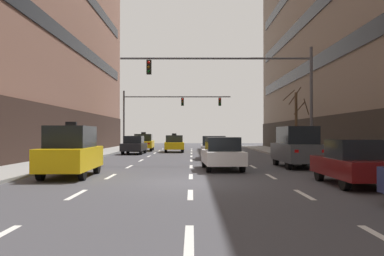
{
  "coord_description": "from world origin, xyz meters",
  "views": [
    {
      "loc": [
        0.05,
        -14.92,
        1.8
      ],
      "look_at": [
        0.16,
        23.22,
        2.31
      ],
      "focal_mm": 37.93,
      "sensor_mm": 36.0,
      "label": 1
    }
  ],
  "objects": [
    {
      "name": "lane_stripe_l1_s3",
      "position": [
        -3.35,
        -3.0,
        0.0
      ],
      "size": [
        0.16,
        2.0,
        0.01
      ],
      "primitive_type": "cube",
      "color": "silver",
      "rests_on": "ground"
    },
    {
      "name": "car_parked_2",
      "position": [
        5.64,
        6.63,
        1.08
      ],
      "size": [
        1.97,
        4.52,
        2.17
      ],
      "color": "black",
      "rests_on": "ground"
    },
    {
      "name": "lane_stripe_l1_s4",
      "position": [
        -3.35,
        2.0,
        0.0
      ],
      "size": [
        0.16,
        2.0,
        0.01
      ],
      "primitive_type": "cube",
      "color": "silver",
      "rests_on": "ground"
    },
    {
      "name": "lane_stripe_l2_s8",
      "position": [
        0.0,
        22.0,
        0.0
      ],
      "size": [
        0.16,
        2.0,
        0.01
      ],
      "primitive_type": "cube",
      "color": "silver",
      "rests_on": "ground"
    },
    {
      "name": "traffic_signal_1",
      "position": [
        -3.01,
        27.43,
        4.53
      ],
      "size": [
        11.26,
        0.35,
        6.14
      ],
      "color": "#4C4C51",
      "rests_on": "sidewalk_left"
    },
    {
      "name": "lane_stripe_l3_s6",
      "position": [
        3.35,
        12.0,
        0.0
      ],
      "size": [
        0.16,
        2.0,
        0.01
      ],
      "primitive_type": "cube",
      "color": "silver",
      "rests_on": "ground"
    },
    {
      "name": "car_parked_1",
      "position": [
        5.64,
        -0.92,
        0.79
      ],
      "size": [
        1.79,
        4.26,
        1.59
      ],
      "color": "black",
      "rests_on": "ground"
    },
    {
      "name": "ground_plane",
      "position": [
        0.0,
        0.0,
        0.0
      ],
      "size": [
        120.0,
        120.0,
        0.0
      ],
      "primitive_type": "plane",
      "color": "#424247"
    },
    {
      "name": "lane_stripe_l3_s7",
      "position": [
        3.35,
        17.0,
        0.0
      ],
      "size": [
        0.16,
        2.0,
        0.01
      ],
      "primitive_type": "cube",
      "color": "silver",
      "rests_on": "ground"
    },
    {
      "name": "lane_stripe_l2_s6",
      "position": [
        0.0,
        12.0,
        0.0
      ],
      "size": [
        0.16,
        2.0,
        0.01
      ],
      "primitive_type": "cube",
      "color": "silver",
      "rests_on": "ground"
    },
    {
      "name": "car_driving_0",
      "position": [
        1.54,
        5.12,
        0.8
      ],
      "size": [
        1.99,
        4.39,
        1.62
      ],
      "color": "black",
      "rests_on": "ground"
    },
    {
      "name": "street_tree_0",
      "position": [
        7.95,
        15.69,
        2.76
      ],
      "size": [
        2.06,
        2.06,
        5.24
      ],
      "color": "#4C3823",
      "rests_on": "sidewalk_right"
    },
    {
      "name": "traffic_signal_0",
      "position": [
        3.56,
        8.92,
        4.84
      ],
      "size": [
        11.37,
        0.35,
        6.77
      ],
      "color": "#4C4C51",
      "rests_on": "sidewalk_right"
    },
    {
      "name": "lane_stripe_l3_s4",
      "position": [
        3.35,
        2.0,
        0.0
      ],
      "size": [
        0.16,
        2.0,
        0.01
      ],
      "primitive_type": "cube",
      "color": "silver",
      "rests_on": "ground"
    },
    {
      "name": "lane_stripe_l1_s8",
      "position": [
        -3.35,
        22.0,
        0.0
      ],
      "size": [
        0.16,
        2.0,
        0.01
      ],
      "primitive_type": "cube",
      "color": "silver",
      "rests_on": "ground"
    },
    {
      "name": "lane_stripe_l2_s2",
      "position": [
        0.0,
        -8.0,
        0.0
      ],
      "size": [
        0.16,
        2.0,
        0.01
      ],
      "primitive_type": "cube",
      "color": "silver",
      "rests_on": "ground"
    },
    {
      "name": "lane_stripe_l3_s5",
      "position": [
        3.35,
        7.0,
        0.0
      ],
      "size": [
        0.16,
        2.0,
        0.01
      ],
      "primitive_type": "cube",
      "color": "silver",
      "rests_on": "ground"
    },
    {
      "name": "taxi_driving_4",
      "position": [
        -1.67,
        24.04,
        0.8
      ],
      "size": [
        2.02,
        4.42,
        1.8
      ],
      "color": "black",
      "rests_on": "ground"
    },
    {
      "name": "lane_stripe_l2_s4",
      "position": [
        0.0,
        2.0,
        0.0
      ],
      "size": [
        0.16,
        2.0,
        0.01
      ],
      "primitive_type": "cube",
      "color": "silver",
      "rests_on": "ground"
    },
    {
      "name": "lane_stripe_l1_s9",
      "position": [
        -3.35,
        27.0,
        0.0
      ],
      "size": [
        0.16,
        2.0,
        0.01
      ],
      "primitive_type": "cube",
      "color": "silver",
      "rests_on": "ground"
    },
    {
      "name": "car_driving_1",
      "position": [
        -5.01,
        20.45,
        0.78
      ],
      "size": [
        1.83,
        4.27,
        1.59
      ],
      "color": "black",
      "rests_on": "ground"
    },
    {
      "name": "lane_stripe_l3_s3",
      "position": [
        3.35,
        -3.0,
        0.0
      ],
      "size": [
        0.16,
        2.0,
        0.01
      ],
      "primitive_type": "cube",
      "color": "silver",
      "rests_on": "ground"
    },
    {
      "name": "lane_stripe_l2_s5",
      "position": [
        0.0,
        7.0,
        0.0
      ],
      "size": [
        0.16,
        2.0,
        0.01
      ],
      "primitive_type": "cube",
      "color": "silver",
      "rests_on": "ground"
    },
    {
      "name": "lane_stripe_l1_s6",
      "position": [
        -3.35,
        12.0,
        0.0
      ],
      "size": [
        0.16,
        2.0,
        0.01
      ],
      "primitive_type": "cube",
      "color": "silver",
      "rests_on": "ground"
    },
    {
      "name": "lane_stripe_l2_s9",
      "position": [
        0.0,
        27.0,
        0.0
      ],
      "size": [
        0.16,
        2.0,
        0.01
      ],
      "primitive_type": "cube",
      "color": "silver",
      "rests_on": "ground"
    },
    {
      "name": "lane_stripe_l3_s9",
      "position": [
        3.35,
        27.0,
        0.0
      ],
      "size": [
        0.16,
        2.0,
        0.01
      ],
      "primitive_type": "cube",
      "color": "silver",
      "rests_on": "ground"
    },
    {
      "name": "lane_stripe_l1_s10",
      "position": [
        -3.35,
        32.0,
        0.0
      ],
      "size": [
        0.16,
        2.0,
        0.01
      ],
      "primitive_type": "cube",
      "color": "silver",
      "rests_on": "ground"
    },
    {
      "name": "taxi_driving_5",
      "position": [
        -4.97,
        1.89,
        1.05
      ],
      "size": [
        1.94,
        4.4,
        2.29
      ],
      "color": "black",
      "rests_on": "ground"
    },
    {
      "name": "car_driving_2",
      "position": [
        1.59,
        13.79,
        0.8
      ],
      "size": [
        1.95,
        4.38,
        1.62
      ],
      "color": "black",
      "rests_on": "ground"
    },
    {
      "name": "lane_stripe_l3_s10",
      "position": [
        3.35,
        32.0,
        0.0
      ],
      "size": [
        0.16,
        2.0,
        0.01
      ],
      "primitive_type": "cube",
      "color": "silver",
      "rests_on": "ground"
    },
    {
      "name": "lane_stripe_l3_s2",
      "position": [
        3.35,
        -8.0,
        0.0
      ],
      "size": [
        0.16,
        2.0,
        0.01
      ],
      "primitive_type": "cube",
      "color": "silver",
      "rests_on": "ground"
    },
    {
      "name": "lane_stripe_l2_s10",
      "position": [
        0.0,
        32.0,
        0.0
      ],
      "size": [
        0.16,
        2.0,
        0.01
      ],
      "primitive_type": "cube",
      "color": "silver",
      "rests_on": "ground"
    },
    {
      "name": "taxi_driving_3",
      "position": [
        -4.93,
        26.75,
        0.86
      ],
      "size": [
        2.12,
        4.72,
        1.94
      ],
      "color": "black",
      "rests_on": "ground"
    },
    {
      "name": "lane_stripe_l2_s3",
      "position": [
        0.0,
        -3.0,
        0.0
      ],
      "size": [
        0.16,
        2.0,
        0.01
      ],
      "primitive_type": "cube",
      "color": "silver",
      "rests_on": "ground"
    },
    {
      "name": "lane_stripe_l2_s7",
      "position": [
        0.0,
        17.0,
        0.0
      ],
      "size": [
        0.16,
        2.0,
        0.01
      ],
      "primitive_type": "cube",
      "color": "silver",
      "rests_on": "ground"
    },
    {
      "name": "lane_stripe_l1_s5",
      "position": [
        -3.35,
        7.0,
        0.0
      ],
      "size": [
        0.16,
        2.0,
        0.01
      ],
      "primitive_type": "cube",
      "color": "silver",
      "rests_on": "ground"
    },
    {
      "name": "lane_stripe_l3_s8",
      "position": [
        3.35,
        22.0,
        0.0
      ],
      "size": [
        0.16,
        2.0,
        0.01
      ],
      "primitive_type": "cube",
      "color": "silver",
      "rests_on": "ground"
    },
    {
      "name": "lane_stripe_l1_s7",
      "position": [
        -3.35,
        17.0,
        0.0
      ],
      "size": [
        0.16,
        2.0,
        0.01
      ],
      "primitive_type": "cube",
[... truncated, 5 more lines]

